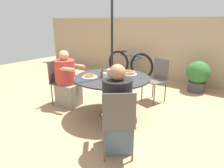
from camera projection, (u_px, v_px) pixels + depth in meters
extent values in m
plane|color=tan|center=(112.00, 115.00, 3.65)|extent=(12.00, 12.00, 0.00)
cube|color=tan|center=(171.00, 50.00, 5.52)|extent=(10.00, 0.06, 1.74)
cylinder|color=#28282B|center=(112.00, 114.00, 3.65)|extent=(0.44, 0.44, 0.01)
cylinder|color=#28282B|center=(112.00, 97.00, 3.55)|extent=(0.10, 0.10, 0.70)
cylinder|color=#28282B|center=(112.00, 78.00, 3.44)|extent=(1.31, 1.31, 0.02)
cylinder|color=black|center=(112.00, 50.00, 3.29)|extent=(0.04, 0.04, 2.37)
cylinder|color=#514C47|center=(76.00, 93.00, 4.13)|extent=(0.02, 0.02, 0.45)
cylinder|color=#514C47|center=(65.00, 98.00, 3.84)|extent=(0.02, 0.02, 0.45)
cylinder|color=#514C47|center=(63.00, 90.00, 4.28)|extent=(0.02, 0.02, 0.45)
cylinder|color=#514C47|center=(52.00, 95.00, 3.99)|extent=(0.02, 0.02, 0.45)
cube|color=#514C47|center=(63.00, 83.00, 3.99)|extent=(0.46, 0.46, 0.02)
cube|color=#514C47|center=(55.00, 71.00, 4.00)|extent=(0.08, 0.38, 0.43)
cube|color=gray|center=(69.00, 95.00, 4.01)|extent=(0.47, 0.43, 0.45)
cylinder|color=#B73833|center=(65.00, 72.00, 3.89)|extent=(0.39, 0.39, 0.47)
sphere|color=tan|center=(64.00, 55.00, 3.79)|extent=(0.20, 0.20, 0.20)
cylinder|color=tan|center=(78.00, 66.00, 3.91)|extent=(0.32, 0.12, 0.07)
cylinder|color=tan|center=(67.00, 69.00, 3.64)|extent=(0.32, 0.12, 0.07)
cylinder|color=#514C47|center=(104.00, 131.00, 2.69)|extent=(0.02, 0.02, 0.45)
cylinder|color=#514C47|center=(129.00, 130.00, 2.71)|extent=(0.02, 0.02, 0.45)
cylinder|color=#514C47|center=(104.00, 146.00, 2.37)|extent=(0.02, 0.02, 0.45)
cylinder|color=#514C47|center=(133.00, 145.00, 2.39)|extent=(0.02, 0.02, 0.45)
cube|color=#514C47|center=(117.00, 121.00, 2.47)|extent=(0.56, 0.56, 0.02)
cube|color=#514C47|center=(119.00, 111.00, 2.22)|extent=(0.30, 0.26, 0.43)
cube|color=slate|center=(117.00, 133.00, 2.65)|extent=(0.51, 0.52, 0.45)
cylinder|color=black|center=(117.00, 100.00, 2.45)|extent=(0.37, 0.37, 0.53)
sphere|color=#A3704C|center=(117.00, 72.00, 2.34)|extent=(0.20, 0.20, 0.20)
cylinder|color=#A3704C|center=(105.00, 85.00, 2.59)|extent=(0.26, 0.30, 0.07)
cylinder|color=#A3704C|center=(127.00, 85.00, 2.61)|extent=(0.26, 0.30, 0.07)
cylinder|color=#514C47|center=(154.00, 95.00, 3.98)|extent=(0.02, 0.02, 0.45)
cylinder|color=#514C47|center=(142.00, 91.00, 4.24)|extent=(0.02, 0.02, 0.45)
cylinder|color=#514C47|center=(165.00, 92.00, 4.17)|extent=(0.02, 0.02, 0.45)
cylinder|color=#514C47|center=(153.00, 88.00, 4.43)|extent=(0.02, 0.02, 0.45)
cube|color=#514C47|center=(154.00, 81.00, 4.14)|extent=(0.50, 0.50, 0.02)
cube|color=#514C47|center=(161.00, 69.00, 4.18)|extent=(0.37, 0.13, 0.43)
cylinder|color=white|center=(116.00, 80.00, 3.22)|extent=(0.26, 0.26, 0.01)
cylinder|color=#BC8947|center=(116.00, 79.00, 3.22)|extent=(0.17, 0.17, 0.01)
cylinder|color=#BC8947|center=(117.00, 79.00, 3.21)|extent=(0.17, 0.17, 0.01)
ellipsoid|color=brown|center=(116.00, 78.00, 3.21)|extent=(0.13, 0.12, 0.00)
cube|color=#F4E084|center=(117.00, 78.00, 3.21)|extent=(0.02, 0.02, 0.01)
cylinder|color=white|center=(130.00, 74.00, 3.59)|extent=(0.26, 0.26, 0.01)
cylinder|color=#BC8947|center=(129.00, 73.00, 3.59)|extent=(0.18, 0.18, 0.01)
cylinder|color=#BC8947|center=(130.00, 73.00, 3.57)|extent=(0.19, 0.19, 0.01)
cylinder|color=#BC8947|center=(130.00, 72.00, 3.57)|extent=(0.19, 0.19, 0.01)
ellipsoid|color=brown|center=(130.00, 72.00, 3.57)|extent=(0.15, 0.14, 0.00)
cube|color=#F4E084|center=(130.00, 71.00, 3.58)|extent=(0.03, 0.03, 0.01)
cylinder|color=white|center=(90.00, 77.00, 3.40)|extent=(0.26, 0.26, 0.01)
cylinder|color=#BC8947|center=(90.00, 76.00, 3.39)|extent=(0.17, 0.17, 0.01)
cylinder|color=#BC8947|center=(89.00, 76.00, 3.39)|extent=(0.19, 0.19, 0.01)
cylinder|color=#BC8947|center=(89.00, 75.00, 3.39)|extent=(0.17, 0.17, 0.01)
ellipsoid|color=brown|center=(90.00, 75.00, 3.38)|extent=(0.14, 0.13, 0.00)
cube|color=#F4E084|center=(89.00, 74.00, 3.38)|extent=(0.03, 0.03, 0.01)
cylinder|color=brown|center=(103.00, 74.00, 3.41)|extent=(0.07, 0.07, 0.10)
cylinder|color=brown|center=(102.00, 70.00, 3.39)|extent=(0.03, 0.03, 0.04)
torus|color=brown|center=(104.00, 74.00, 3.38)|extent=(0.05, 0.01, 0.05)
cylinder|color=beige|center=(110.00, 72.00, 3.55)|extent=(0.09, 0.09, 0.09)
cylinder|color=white|center=(110.00, 69.00, 3.54)|extent=(0.09, 0.09, 0.01)
cylinder|color=silver|center=(105.00, 77.00, 3.20)|extent=(0.07, 0.07, 0.13)
torus|color=black|center=(118.00, 63.00, 6.30)|extent=(0.76, 0.08, 0.76)
torus|color=black|center=(141.00, 66.00, 5.83)|extent=(0.76, 0.08, 0.76)
cylinder|color=#1E4C93|center=(130.00, 56.00, 5.99)|extent=(0.68, 0.04, 0.03)
cylinder|color=#1E4C93|center=(134.00, 61.00, 5.93)|extent=(0.51, 0.04, 0.29)
cylinder|color=#1E4C93|center=(124.00, 53.00, 6.09)|extent=(0.03, 0.03, 0.10)
ellipsoid|color=black|center=(124.00, 51.00, 6.07)|extent=(0.20, 0.07, 0.04)
cylinder|color=#1E4C93|center=(141.00, 55.00, 5.75)|extent=(0.03, 0.44, 0.03)
cylinder|color=#3D3D3F|center=(196.00, 86.00, 4.84)|extent=(0.39, 0.39, 0.24)
sphere|color=#2D662D|center=(198.00, 72.00, 4.73)|extent=(0.54, 0.54, 0.54)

